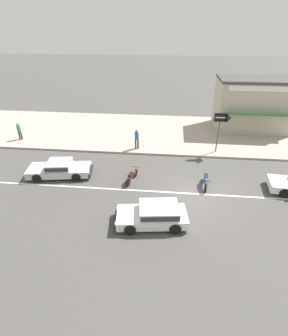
% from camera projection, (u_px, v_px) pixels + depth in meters
% --- Properties ---
extents(ground_plane, '(160.00, 160.00, 0.00)m').
position_uv_depth(ground_plane, '(196.00, 194.00, 16.43)').
color(ground_plane, '#4C4947').
extents(lane_centre_stripe, '(50.40, 0.14, 0.01)m').
position_uv_depth(lane_centre_stripe, '(196.00, 194.00, 16.43)').
color(lane_centre_stripe, silver).
rests_on(lane_centre_stripe, ground).
extents(kerb_strip, '(68.00, 10.00, 0.15)m').
position_uv_depth(kerb_strip, '(189.00, 133.00, 25.26)').
color(kerb_strip, '#ADA393').
rests_on(kerb_strip, ground).
extents(hatchback_white_0, '(3.99, 2.20, 1.10)m').
position_uv_depth(hatchback_white_0, '(154.00, 214.00, 13.76)').
color(hatchback_white_0, white).
rests_on(hatchback_white_0, ground).
extents(sedan_silver_2, '(4.54, 2.37, 1.06)m').
position_uv_depth(sedan_silver_2, '(60.00, 169.00, 18.18)').
color(sedan_silver_2, '#B7BABF').
rests_on(sedan_silver_2, ground).
extents(motorcycle_0, '(0.56, 1.93, 0.80)m').
position_uv_depth(motorcycle_0, '(206.00, 181.00, 17.01)').
color(motorcycle_0, black).
rests_on(motorcycle_0, ground).
extents(motorcycle_1, '(0.69, 1.81, 0.80)m').
position_uv_depth(motorcycle_1, '(132.00, 176.00, 17.57)').
color(motorcycle_1, black).
rests_on(motorcycle_1, ground).
extents(arrow_signboard, '(1.30, 0.74, 3.27)m').
position_uv_depth(arrow_signboard, '(227.00, 120.00, 20.09)').
color(arrow_signboard, '#4C4C51').
rests_on(arrow_signboard, kerb_strip).
extents(pedestrian_near_clock, '(0.34, 0.34, 1.55)m').
position_uv_depth(pedestrian_near_clock, '(19.00, 130.00, 23.33)').
color(pedestrian_near_clock, '#333338').
rests_on(pedestrian_near_clock, kerb_strip).
extents(pedestrian_mid_kerb, '(0.34, 0.34, 1.65)m').
position_uv_depth(pedestrian_mid_kerb, '(137.00, 138.00, 21.56)').
color(pedestrian_mid_kerb, '#333338').
rests_on(pedestrian_mid_kerb, kerb_strip).
extents(shopfront_corner_warung, '(6.96, 4.97, 4.83)m').
position_uv_depth(shopfront_corner_warung, '(253.00, 104.00, 25.18)').
color(shopfront_corner_warung, '#B2A893').
rests_on(shopfront_corner_warung, kerb_strip).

